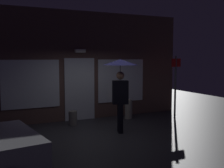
% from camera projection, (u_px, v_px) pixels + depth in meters
% --- Properties ---
extents(ground_plane, '(18.00, 18.00, 0.00)m').
position_uv_depth(ground_plane, '(104.00, 135.00, 8.00)').
color(ground_plane, '#2D2D33').
extents(building_facade, '(8.12, 0.48, 3.85)m').
position_uv_depth(building_facade, '(78.00, 66.00, 9.93)').
color(building_facade, brown).
rests_on(building_facade, ground).
extents(person_with_umbrella, '(1.03, 1.03, 2.17)m').
position_uv_depth(person_with_umbrella, '(120.00, 77.00, 8.13)').
color(person_with_umbrella, black).
rests_on(person_with_umbrella, ground).
extents(street_sign_post, '(0.40, 0.07, 2.28)m').
position_uv_depth(street_sign_post, '(175.00, 83.00, 10.26)').
color(street_sign_post, '#595B60').
rests_on(street_sign_post, ground).
extents(sidewalk_bollard, '(0.27, 0.27, 0.69)m').
position_uv_depth(sidewalk_bollard, '(129.00, 109.00, 10.11)').
color(sidewalk_bollard, '#9E998E').
rests_on(sidewalk_bollard, ground).
extents(sidewalk_bollard_2, '(0.28, 0.28, 0.47)m').
position_uv_depth(sidewalk_bollard_2, '(73.00, 118.00, 9.14)').
color(sidewalk_bollard_2, slate).
rests_on(sidewalk_bollard_2, ground).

